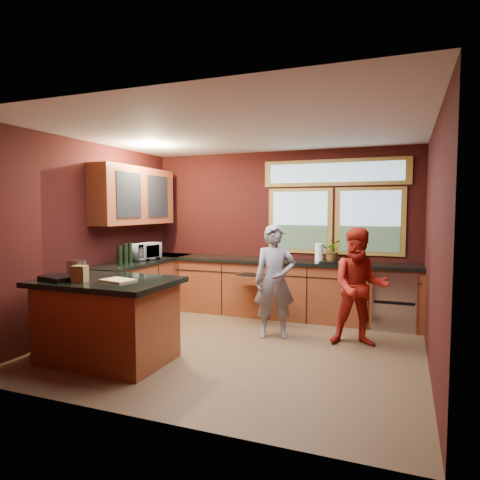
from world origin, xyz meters
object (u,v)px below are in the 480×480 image
Objects in this scene: stock_pot at (77,267)px; person_grey at (275,281)px; person_red at (360,287)px; cutting_board at (118,280)px; island at (107,320)px.

person_grey is at bearing 34.72° from stock_pot.
cutting_board is (-2.43, -1.68, 0.20)m from person_red.
island is at bearing 165.96° from cutting_board.
stock_pot is at bearing -165.16° from person_grey.
cutting_board is at bearing -148.84° from person_grey.
person_red is (1.11, 0.04, -0.01)m from person_grey.
island is 3.11m from person_red.
person_grey reaches higher than cutting_board.
island is at bearing -159.24° from person_red.
island is 2.22m from person_grey.
island is 1.01× the size of person_grey.
cutting_board reaches higher than island.
person_grey is at bearing 171.28° from person_red.
island is 4.43× the size of cutting_board.
person_grey reaches higher than person_red.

